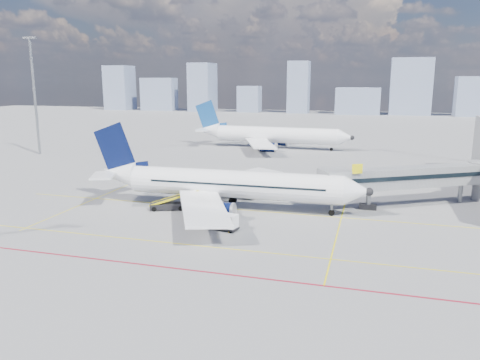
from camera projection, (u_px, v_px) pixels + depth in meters
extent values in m
plane|color=slate|center=(211.00, 227.00, 52.99)|extent=(420.00, 420.00, 0.00)
cube|color=yellow|center=(231.00, 209.00, 60.51)|extent=(60.00, 0.18, 0.01)
cube|color=yellow|center=(191.00, 245.00, 47.35)|extent=(80.00, 0.15, 0.01)
cube|color=yellow|center=(337.00, 233.00, 51.10)|extent=(0.15, 28.00, 0.01)
cube|color=yellow|center=(96.00, 198.00, 65.90)|extent=(0.15, 30.00, 0.01)
cube|color=maroon|center=(166.00, 267.00, 41.71)|extent=(90.00, 0.25, 0.01)
cube|color=gray|center=(411.00, 177.00, 61.36)|extent=(20.84, 13.93, 2.60)
cube|color=black|center=(411.00, 175.00, 61.32)|extent=(20.52, 13.82, 0.55)
cube|color=gray|center=(334.00, 181.00, 58.62)|extent=(4.49, 4.56, 3.00)
cube|color=black|center=(368.00, 207.00, 60.37)|extent=(2.20, 1.00, 0.70)
cylinder|color=gray|center=(368.00, 196.00, 60.09)|extent=(0.56, 0.56, 2.70)
cylinder|color=gray|center=(461.00, 188.00, 63.57)|extent=(0.60, 0.60, 3.90)
cube|color=yellow|center=(357.00, 169.00, 57.30)|extent=(1.26, 0.82, 1.20)
cylinder|color=gray|center=(35.00, 98.00, 102.78)|extent=(0.56, 0.56, 25.00)
cube|color=gray|center=(29.00, 38.00, 100.12)|extent=(3.20, 0.40, 0.50)
cube|color=#A4A5AB|center=(24.00, 38.00, 100.21)|extent=(0.60, 0.15, 0.35)
cube|color=#A4A5AB|center=(29.00, 38.00, 99.88)|extent=(0.60, 0.15, 0.35)
cube|color=#A4A5AB|center=(33.00, 38.00, 99.56)|extent=(0.60, 0.15, 0.35)
cube|color=gray|center=(120.00, 88.00, 261.69)|extent=(13.54, 12.89, 24.10)
cube|color=gray|center=(159.00, 94.00, 255.92)|extent=(18.70, 8.67, 17.45)
cube|color=gray|center=(203.00, 87.00, 248.27)|extent=(11.63, 15.25, 25.05)
cube|color=gray|center=(249.00, 99.00, 242.55)|extent=(11.30, 8.54, 13.29)
cube|color=gray|center=(299.00, 87.00, 234.38)|extent=(10.36, 9.24, 25.56)
cube|color=gray|center=(358.00, 101.00, 227.84)|extent=(20.94, 14.97, 12.73)
cube|color=gray|center=(411.00, 87.00, 219.96)|extent=(18.74, 8.15, 26.54)
cylinder|color=white|center=(234.00, 184.00, 59.92)|extent=(27.58, 4.16, 3.58)
cone|color=white|center=(358.00, 191.00, 56.07)|extent=(3.38, 3.65, 3.58)
sphere|color=black|center=(369.00, 192.00, 55.75)|extent=(1.03, 1.03, 1.01)
cone|color=white|center=(117.00, 174.00, 63.98)|extent=(5.94, 3.70, 3.58)
cube|color=black|center=(348.00, 187.00, 56.26)|extent=(1.40, 1.40, 0.41)
cube|color=white|center=(240.00, 178.00, 68.27)|extent=(10.27, 15.80, 0.53)
cube|color=white|center=(203.00, 207.00, 52.66)|extent=(10.77, 15.73, 0.53)
cylinder|color=#070F36|center=(241.00, 191.00, 65.51)|extent=(3.35, 2.18, 2.11)
cylinder|color=#070F36|center=(219.00, 211.00, 55.45)|extent=(3.35, 2.18, 2.11)
cylinder|color=#A4A5AB|center=(254.00, 191.00, 65.07)|extent=(0.37, 2.17, 2.16)
cylinder|color=#A4A5AB|center=(233.00, 212.00, 55.01)|extent=(0.37, 2.17, 2.16)
cube|color=#070F36|center=(116.00, 151.00, 63.31)|extent=(6.29, 0.43, 7.82)
cube|color=#070F36|center=(131.00, 167.00, 63.22)|extent=(5.18, 0.38, 1.97)
cube|color=white|center=(125.00, 167.00, 66.77)|extent=(4.40, 5.78, 0.20)
cube|color=white|center=(103.00, 175.00, 61.23)|extent=(4.55, 5.80, 0.20)
cylinder|color=gray|center=(332.00, 209.00, 57.33)|extent=(0.29, 0.29, 1.80)
cylinder|color=black|center=(331.00, 213.00, 57.44)|extent=(0.77, 0.30, 0.76)
cylinder|color=gray|center=(233.00, 198.00, 62.92)|extent=(0.33, 0.33, 1.60)
cylinder|color=black|center=(233.00, 200.00, 62.99)|extent=(1.01, 0.67, 1.00)
cylinder|color=gray|center=(222.00, 207.00, 58.42)|extent=(0.33, 0.33, 1.60)
cylinder|color=black|center=(222.00, 209.00, 58.48)|extent=(1.01, 0.67, 1.00)
cube|color=black|center=(241.00, 179.00, 61.42)|extent=(22.56, 0.58, 0.24)
cube|color=black|center=(234.00, 185.00, 58.07)|extent=(22.56, 0.58, 0.24)
cylinder|color=white|center=(277.00, 135.00, 113.58)|extent=(29.80, 5.35, 3.85)
cone|color=white|center=(346.00, 137.00, 108.33)|extent=(3.75, 4.03, 3.85)
sphere|color=black|center=(352.00, 138.00, 107.89)|extent=(1.14, 1.14, 1.09)
cone|color=white|center=(208.00, 130.00, 119.16)|extent=(6.51, 4.17, 3.85)
cube|color=black|center=(340.00, 135.00, 108.62)|extent=(1.55, 1.55, 0.44)
cube|color=white|center=(280.00, 135.00, 122.50)|extent=(11.97, 16.87, 0.57)
cube|color=white|center=(260.00, 143.00, 106.05)|extent=(10.67, 17.06, 0.57)
cylinder|color=#070F36|center=(280.00, 141.00, 119.52)|extent=(3.67, 2.45, 2.27)
cylinder|color=#070F36|center=(268.00, 147.00, 108.92)|extent=(3.67, 2.45, 2.27)
cylinder|color=#A4A5AB|center=(287.00, 142.00, 118.93)|extent=(0.46, 2.35, 2.33)
cylinder|color=#A4A5AB|center=(276.00, 148.00, 108.33)|extent=(0.46, 2.35, 2.33)
cube|color=navy|center=(208.00, 117.00, 118.45)|extent=(6.78, 0.66, 8.42)
cube|color=navy|center=(217.00, 126.00, 118.19)|extent=(5.58, 0.58, 2.13)
cube|color=white|center=(211.00, 128.00, 122.14)|extent=(5.02, 6.27, 0.22)
cube|color=white|center=(202.00, 130.00, 116.29)|extent=(4.61, 6.20, 0.22)
cylinder|color=black|center=(275.00, 145.00, 116.86)|extent=(1.03, 0.70, 1.00)
cylinder|color=black|center=(270.00, 147.00, 112.11)|extent=(1.03, 0.70, 1.00)
cylinder|color=black|center=(331.00, 149.00, 109.97)|extent=(0.77, 0.32, 0.76)
cube|color=white|center=(225.00, 223.00, 52.80)|extent=(2.53, 1.77, 0.84)
cube|color=white|center=(222.00, 217.00, 52.68)|extent=(1.30, 1.42, 0.63)
cube|color=black|center=(222.00, 216.00, 52.64)|extent=(1.19, 1.34, 0.37)
cylinder|color=black|center=(218.00, 227.00, 52.32)|extent=(0.62, 0.36, 0.59)
cylinder|color=black|center=(219.00, 223.00, 53.45)|extent=(0.62, 0.36, 0.59)
cylinder|color=black|center=(233.00, 227.00, 52.27)|extent=(0.62, 0.36, 0.59)
cylinder|color=black|center=(233.00, 224.00, 53.39)|extent=(0.62, 0.36, 0.59)
cube|color=black|center=(223.00, 227.00, 52.06)|extent=(3.65, 2.23, 0.17)
cube|color=white|center=(217.00, 219.00, 52.29)|extent=(1.74, 1.70, 1.46)
cube|color=white|center=(230.00, 221.00, 51.49)|extent=(1.74, 1.70, 1.46)
cylinder|color=black|center=(210.00, 228.00, 52.15)|extent=(0.32, 0.20, 0.30)
cylinder|color=black|center=(216.00, 225.00, 53.28)|extent=(0.32, 0.20, 0.30)
cylinder|color=black|center=(231.00, 232.00, 50.90)|extent=(0.32, 0.20, 0.30)
cylinder|color=black|center=(237.00, 229.00, 52.03)|extent=(0.32, 0.20, 0.30)
cube|color=black|center=(168.00, 206.00, 60.16)|extent=(4.70, 3.14, 0.74)
cube|color=black|center=(174.00, 198.00, 60.01)|extent=(6.26, 3.36, 1.95)
cube|color=yellow|center=(174.00, 196.00, 60.58)|extent=(5.92, 2.47, 2.03)
cube|color=yellow|center=(174.00, 199.00, 59.45)|extent=(5.92, 2.47, 2.03)
cylinder|color=black|center=(154.00, 209.00, 59.29)|extent=(0.68, 0.47, 0.63)
cylinder|color=black|center=(155.00, 206.00, 60.73)|extent=(0.68, 0.47, 0.63)
cylinder|color=black|center=(181.00, 208.00, 59.65)|extent=(0.68, 0.47, 0.63)
cylinder|color=black|center=(181.00, 205.00, 61.08)|extent=(0.68, 0.47, 0.63)
imported|color=yellow|center=(230.00, 226.00, 50.96)|extent=(0.63, 0.68, 1.57)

